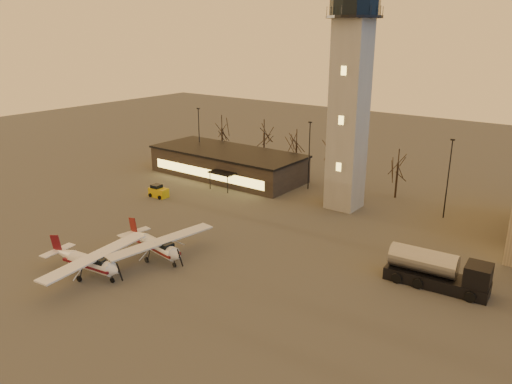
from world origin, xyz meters
TOP-DOWN VIEW (x-y plane):
  - ground at (0.00, 0.00)m, footprint 220.00×220.00m
  - control_tower at (0.00, 30.00)m, footprint 6.80×6.80m
  - terminal at (-21.99, 31.98)m, footprint 25.40×12.20m
  - light_poles at (0.50, 31.00)m, footprint 58.50×12.25m
  - tree_row at (-13.70, 39.16)m, footprint 37.20×9.20m
  - cessna_front at (-9.86, -2.43)m, footprint 9.77×12.31m
  - cessna_rear at (-7.53, 4.01)m, footprint 9.73×12.27m
  - fuel_truck at (16.99, 15.52)m, footprint 9.38×3.61m
  - service_cart at (-23.12, 18.00)m, footprint 2.82×1.87m

SIDE VIEW (x-z plane):
  - ground at x=0.00m, z-range 0.00..0.00m
  - service_cart at x=-23.12m, z-range -0.21..1.54m
  - cessna_rear at x=-7.53m, z-range -0.53..2.84m
  - cessna_front at x=-9.86m, z-range -0.53..2.85m
  - fuel_truck at x=16.99m, z-range -0.36..3.06m
  - terminal at x=-21.99m, z-range 0.01..4.31m
  - light_poles at x=0.50m, z-range 0.34..10.48m
  - tree_row at x=-13.70m, z-range 1.54..10.34m
  - control_tower at x=0.00m, z-range 0.03..32.63m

